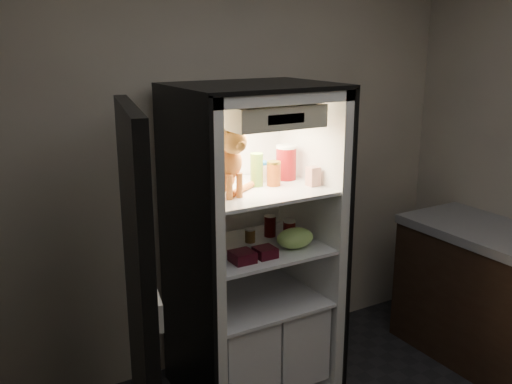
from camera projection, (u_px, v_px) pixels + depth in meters
room_shell at (443, 180)px, 2.05m from camera, size 3.60×3.60×3.60m
refrigerator at (251, 266)px, 3.42m from camera, size 0.90×0.72×1.88m
fridge_door at (141, 311)px, 2.59m from camera, size 0.26×0.86×1.85m
tabby_cat at (222, 167)px, 3.08m from camera, size 0.36×0.40×0.41m
parmesan_shaker at (257, 170)px, 3.26m from camera, size 0.07×0.07×0.19m
mayo_tub at (261, 171)px, 3.38m from camera, size 0.09×0.09×0.12m
salsa_jar at (274, 173)px, 3.27m from camera, size 0.08×0.08×0.14m
pepper_jar at (286, 162)px, 3.41m from camera, size 0.12×0.12×0.21m
cream_carton at (313, 176)px, 3.27m from camera, size 0.06×0.06×0.11m
soda_can_a at (270, 226)px, 3.48m from camera, size 0.07×0.07×0.13m
soda_can_b at (289, 230)px, 3.40m from camera, size 0.07×0.07×0.13m
soda_can_c at (289, 232)px, 3.37m from camera, size 0.07×0.07×0.13m
condiment_jar at (250, 235)px, 3.38m from camera, size 0.06×0.06×0.09m
grape_bag at (295, 238)px, 3.29m from camera, size 0.23×0.17×0.12m
berry_box_left at (242, 257)px, 3.08m from camera, size 0.12×0.12×0.06m
berry_box_right at (265, 252)px, 3.15m from camera, size 0.11×0.11×0.06m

